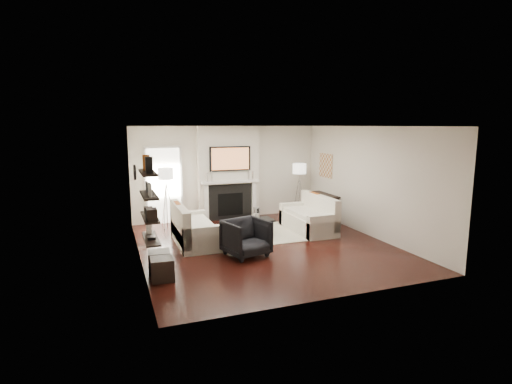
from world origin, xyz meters
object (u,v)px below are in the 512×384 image
object	(u,v)px
loveseat_right_base	(308,223)
armchair	(246,236)
lamp_right_shade	(299,169)
loveseat_left_base	(195,235)
lamp_left_shade	(166,174)
coffee_table	(251,220)
ottoman_near	(159,261)

from	to	relation	value
loveseat_right_base	armchair	size ratio (longest dim) A/B	2.12
loveseat_right_base	lamp_right_shade	bearing A→B (deg)	71.72
loveseat_left_base	lamp_left_shade	bearing A→B (deg)	101.82
lamp_right_shade	coffee_table	bearing A→B (deg)	-143.30
loveseat_left_base	coffee_table	size ratio (longest dim) A/B	1.64
loveseat_left_base	armchair	bearing A→B (deg)	-55.83
coffee_table	loveseat_left_base	bearing A→B (deg)	-174.73
coffee_table	armchair	xyz separation A→B (m)	(-0.59, -1.37, 0.02)
armchair	lamp_right_shade	world-z (taller)	lamp_right_shade
lamp_right_shade	ottoman_near	size ratio (longest dim) A/B	1.00
lamp_left_shade	ottoman_near	distance (m)	3.66
lamp_left_shade	loveseat_right_base	bearing A→B (deg)	-26.95
loveseat_right_base	armchair	xyz separation A→B (m)	(-2.16, -1.33, 0.21)
lamp_left_shade	ottoman_near	world-z (taller)	lamp_left_shade
loveseat_left_base	coffee_table	bearing A→B (deg)	5.27
ottoman_near	loveseat_left_base	bearing A→B (deg)	57.45
loveseat_left_base	lamp_left_shade	xyz separation A→B (m)	(-0.38, 1.81, 1.24)
armchair	lamp_left_shade	distance (m)	3.44
loveseat_right_base	lamp_right_shade	xyz separation A→B (m)	(0.53, 1.59, 1.24)
coffee_table	ottoman_near	world-z (taller)	coffee_table
lamp_right_shade	ottoman_near	world-z (taller)	lamp_right_shade
loveseat_right_base	lamp_left_shade	xyz separation A→B (m)	(-3.37, 1.72, 1.24)
loveseat_left_base	lamp_right_shade	world-z (taller)	lamp_right_shade
loveseat_left_base	coffee_table	world-z (taller)	same
loveseat_left_base	ottoman_near	xyz separation A→B (m)	(-1.00, -1.57, -0.01)
loveseat_left_base	coffee_table	distance (m)	1.45
coffee_table	lamp_left_shade	world-z (taller)	lamp_left_shade
armchair	lamp_left_shade	size ratio (longest dim) A/B	2.12
coffee_table	lamp_right_shade	world-z (taller)	lamp_right_shade
loveseat_left_base	loveseat_right_base	bearing A→B (deg)	1.87
lamp_left_shade	loveseat_left_base	bearing A→B (deg)	-78.18
lamp_right_shade	loveseat_right_base	bearing A→B (deg)	-108.28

